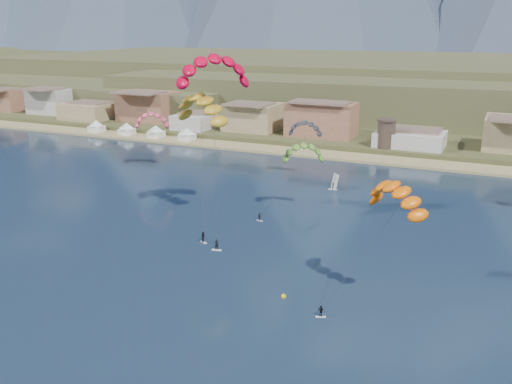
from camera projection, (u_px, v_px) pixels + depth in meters
ground at (149, 338)px, 68.51m from camera, size 2400.00×2400.00×0.00m
beach at (362, 158)px, 161.11m from camera, size 2200.00×12.00×0.90m
land at (473, 64)px, 558.09m from camera, size 2200.00×900.00×4.00m
foothills at (477, 87)px, 260.36m from camera, size 940.00×210.00×18.00m
town at (257, 114)px, 188.62m from camera, size 400.00×24.00×12.00m
watchtower at (386, 133)px, 164.39m from camera, size 5.82×5.82×8.60m
beach_tents at (140, 127)px, 190.10m from camera, size 43.40×6.40×5.00m
kitesurfer_red at (213, 66)px, 98.54m from camera, size 14.13×17.74×33.53m
kitesurfer_yellow at (201, 104)px, 103.35m from camera, size 13.72×15.68×26.45m
kitesurfer_orange at (397, 192)px, 72.57m from camera, size 13.23×12.51×19.45m
kitesurfer_green at (303, 150)px, 110.78m from camera, size 11.20×12.08×16.41m
distant_kite_pink at (152, 117)px, 144.66m from camera, size 9.97×7.86×17.20m
distant_kite_dark at (305, 126)px, 136.92m from camera, size 9.11×6.41×16.32m
windsurfer at (334, 185)px, 130.26m from camera, size 2.20×2.41×3.78m
buoy at (284, 296)px, 78.85m from camera, size 0.76×0.76×0.76m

